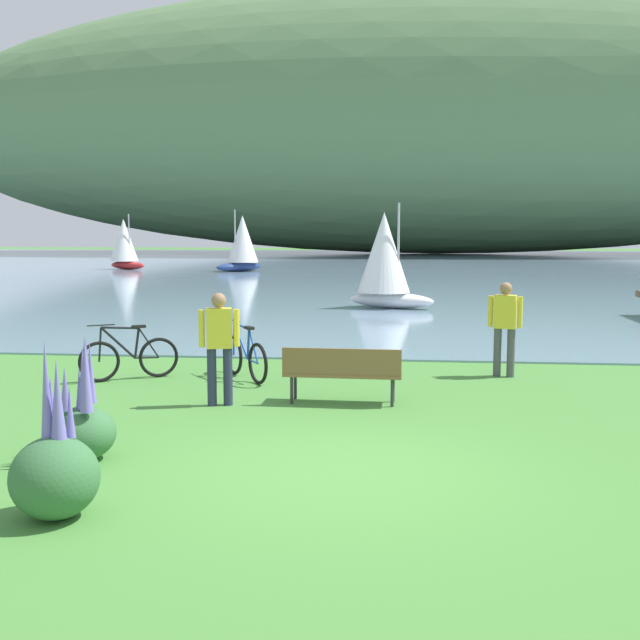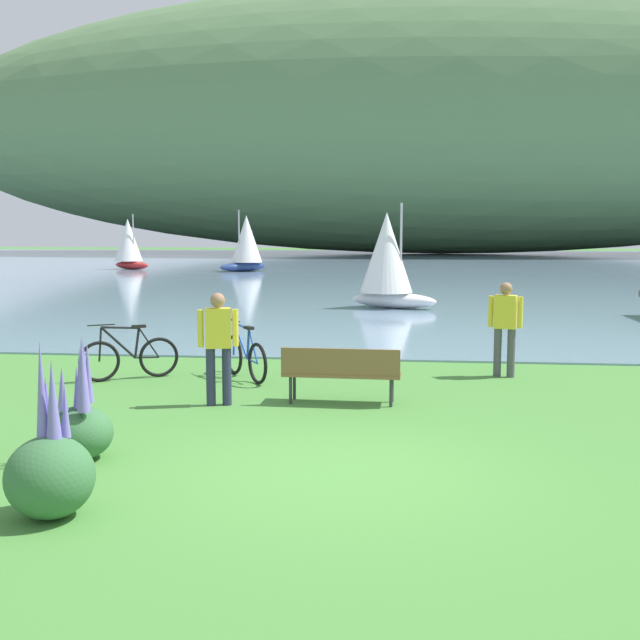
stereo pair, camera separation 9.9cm
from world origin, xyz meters
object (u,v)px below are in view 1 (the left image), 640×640
at_px(sailboat_mid_bay, 385,259).
at_px(sailboat_toward_hillside, 242,243).
at_px(bicycle_beside_path, 129,357).
at_px(sailboat_nearest_to_shore, 124,243).
at_px(park_bench_near_camera, 342,370).
at_px(bicycle_leaning_near_bench, 245,357).
at_px(person_at_shoreline, 505,323).
at_px(person_on_the_grass, 219,341).

relative_size(sailboat_mid_bay, sailboat_toward_hillside, 0.92).
distance_m(bicycle_beside_path, sailboat_nearest_to_shore, 38.08).
bearing_deg(park_bench_near_camera, bicycle_beside_path, 158.74).
distance_m(park_bench_near_camera, bicycle_beside_path, 4.18).
height_order(sailboat_nearest_to_shore, sailboat_toward_hillside, sailboat_toward_hillside).
xyz_separation_m(park_bench_near_camera, sailboat_nearest_to_shore, (-17.07, 37.22, 1.20)).
xyz_separation_m(bicycle_leaning_near_bench, person_at_shoreline, (4.60, 0.73, 0.58)).
bearing_deg(sailboat_mid_bay, person_at_shoreline, -78.36).
relative_size(person_on_the_grass, sailboat_nearest_to_shore, 0.48).
xyz_separation_m(sailboat_nearest_to_shore, sailboat_mid_bay, (17.40, -23.00, -0.05)).
xyz_separation_m(person_at_shoreline, sailboat_nearest_to_shore, (-19.81, 34.70, 0.74)).
distance_m(person_on_the_grass, sailboat_nearest_to_shore, 40.48).
xyz_separation_m(bicycle_leaning_near_bench, sailboat_nearest_to_shore, (-15.21, 35.43, 1.32)).
bearing_deg(sailboat_mid_bay, sailboat_nearest_to_shore, 127.11).
xyz_separation_m(person_at_shoreline, person_on_the_grass, (-4.57, -2.80, 0.00)).
bearing_deg(park_bench_near_camera, sailboat_toward_hillside, 104.10).
distance_m(park_bench_near_camera, bicycle_leaning_near_bench, 2.58).
height_order(bicycle_beside_path, person_at_shoreline, person_at_shoreline).
xyz_separation_m(person_at_shoreline, sailboat_mid_bay, (-2.41, 11.70, 0.69)).
height_order(bicycle_leaning_near_bench, person_on_the_grass, person_on_the_grass).
bearing_deg(sailboat_toward_hillside, park_bench_near_camera, -75.90).
bearing_deg(park_bench_near_camera, sailboat_nearest_to_shore, 114.64).
bearing_deg(sailboat_toward_hillside, bicycle_beside_path, -81.58).
height_order(person_on_the_grass, sailboat_mid_bay, sailboat_mid_bay).
bearing_deg(person_at_shoreline, park_bench_near_camera, -137.46).
bearing_deg(sailboat_mid_bay, sailboat_toward_hillside, 113.46).
relative_size(bicycle_leaning_near_bench, person_on_the_grass, 0.86).
relative_size(sailboat_nearest_to_shore, sailboat_mid_bay, 1.03).
xyz_separation_m(bicycle_beside_path, person_on_the_grass, (2.07, -1.80, 0.58)).
relative_size(bicycle_leaning_near_bench, sailboat_nearest_to_shore, 0.41).
height_order(park_bench_near_camera, sailboat_nearest_to_shore, sailboat_nearest_to_shore).
height_order(park_bench_near_camera, person_on_the_grass, person_on_the_grass).
height_order(park_bench_near_camera, sailboat_mid_bay, sailboat_mid_bay).
height_order(sailboat_nearest_to_shore, sailboat_mid_bay, sailboat_nearest_to_shore).
bearing_deg(bicycle_leaning_near_bench, bicycle_beside_path, -172.56).
xyz_separation_m(bicycle_leaning_near_bench, sailboat_mid_bay, (2.19, 12.43, 1.27)).
relative_size(bicycle_leaning_near_bench, person_at_shoreline, 0.86).
bearing_deg(person_at_shoreline, sailboat_toward_hillside, 109.46).
height_order(bicycle_leaning_near_bench, sailboat_nearest_to_shore, sailboat_nearest_to_shore).
height_order(park_bench_near_camera, bicycle_beside_path, bicycle_beside_path).
relative_size(person_at_shoreline, sailboat_toward_hillside, 0.45).
relative_size(park_bench_near_camera, sailboat_toward_hillside, 0.48).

